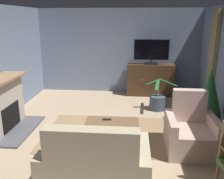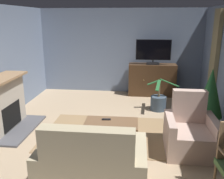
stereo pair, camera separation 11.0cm
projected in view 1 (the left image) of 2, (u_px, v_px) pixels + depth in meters
name	position (u px, v px, depth m)	size (l,w,h in m)	color
ground_plane	(109.00, 134.00, 5.17)	(5.65, 6.88, 0.04)	tan
wall_back	(119.00, 51.00, 7.85)	(5.65, 0.10, 2.62)	slate
curtain_panel_far	(213.00, 54.00, 6.23)	(0.10, 0.44, 2.20)	#8E7F56
rug_central	(106.00, 133.00, 5.15)	(2.52, 1.84, 0.01)	#8E704C
fireplace	(2.00, 106.00, 5.16)	(0.88, 1.50, 1.14)	#4C4C51
tv_cabinet	(150.00, 80.00, 7.67)	(1.43, 0.51, 0.98)	black
television	(151.00, 51.00, 7.37)	(1.04, 0.20, 0.74)	black
coffee_table	(112.00, 125.00, 4.64)	(1.01, 0.59, 0.45)	brown
tv_remote	(107.00, 119.00, 4.73)	(0.17, 0.05, 0.02)	black
sofa_floral	(96.00, 168.00, 3.39)	(1.46, 0.94, 1.07)	tan
armchair_angled_to_table	(191.00, 133.00, 4.45)	(0.87, 0.90, 1.05)	#BC9E8E
potted_plant_tall_palm_by_window	(157.00, 102.00, 6.46)	(0.81, 0.87, 0.84)	#3D4C5B
potted_plant_on_hearth_side	(209.00, 96.00, 5.28)	(0.57, 0.57, 1.33)	#3D4C5B
cat	(57.00, 133.00, 4.94)	(0.74, 0.31, 0.22)	beige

